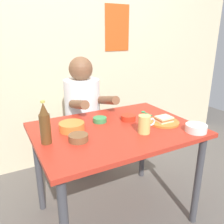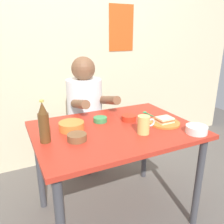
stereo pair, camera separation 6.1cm
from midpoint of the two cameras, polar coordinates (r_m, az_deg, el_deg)
ground_plane at (r=2.01m, az=1.63°, el=-23.74°), size 6.00×6.00×0.00m
wall_back at (r=2.46m, az=-9.92°, el=17.17°), size 4.40×0.09×2.60m
dining_table at (r=1.64m, az=1.83°, el=-6.91°), size 1.10×0.80×0.74m
stool at (r=2.30m, az=-5.49°, el=-7.41°), size 0.34×0.34×0.45m
person_seated at (r=2.13m, az=-5.73°, el=2.55°), size 0.33×0.56×0.72m
plate_orange at (r=1.72m, az=13.76°, el=-2.63°), size 0.22×0.22×0.01m
sandwich at (r=1.71m, az=13.82°, el=-1.85°), size 0.11×0.09×0.04m
beer_mug at (r=1.51m, az=9.00°, el=-3.11°), size 0.13×0.08×0.12m
beer_bottle at (r=1.41m, az=-15.24°, el=-2.74°), size 0.06×0.06×0.26m
sauce_bowl_chili at (r=1.74m, az=5.16°, el=-1.38°), size 0.11×0.11×0.04m
rice_bowl_white at (r=1.62m, az=21.10°, el=-3.95°), size 0.14×0.14×0.05m
dip_bowl_green at (r=1.71m, az=-1.91°, el=-1.81°), size 0.10×0.10×0.03m
soup_bowl_orange at (r=1.58m, az=-8.85°, el=-3.33°), size 0.17×0.17×0.05m
condiment_bowl_brown at (r=1.43m, az=-7.40°, el=-6.08°), size 0.12×0.12×0.04m
spoon at (r=1.91m, az=9.36°, el=-0.26°), size 0.04×0.12×0.01m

